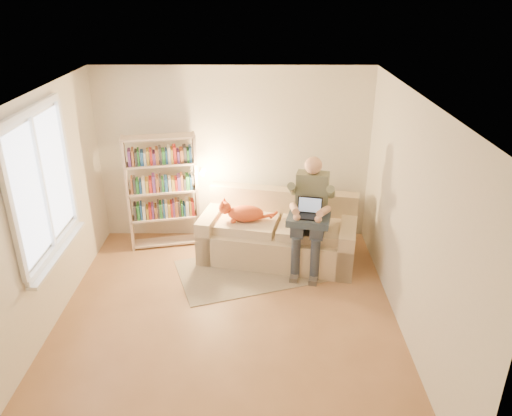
{
  "coord_description": "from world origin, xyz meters",
  "views": [
    {
      "loc": [
        0.37,
        -4.78,
        3.62
      ],
      "look_at": [
        0.33,
        1.0,
        1.01
      ],
      "focal_mm": 35.0,
      "sensor_mm": 36.0,
      "label": 1
    }
  ],
  "objects_px": {
    "sofa": "(279,235)",
    "bookshelf": "(162,186)",
    "cat": "(240,213)",
    "person": "(310,208)",
    "laptop": "(311,211)"
  },
  "relations": [
    {
      "from": "sofa",
      "to": "cat",
      "type": "relative_size",
      "value": 2.99
    },
    {
      "from": "person",
      "to": "bookshelf",
      "type": "bearing_deg",
      "value": 175.92
    },
    {
      "from": "person",
      "to": "bookshelf",
      "type": "distance_m",
      "value": 2.17
    },
    {
      "from": "cat",
      "to": "bookshelf",
      "type": "bearing_deg",
      "value": 173.69
    },
    {
      "from": "person",
      "to": "cat",
      "type": "relative_size",
      "value": 2.01
    },
    {
      "from": "sofa",
      "to": "laptop",
      "type": "bearing_deg",
      "value": -32.08
    },
    {
      "from": "laptop",
      "to": "bookshelf",
      "type": "relative_size",
      "value": 0.22
    },
    {
      "from": "cat",
      "to": "bookshelf",
      "type": "distance_m",
      "value": 1.22
    },
    {
      "from": "sofa",
      "to": "person",
      "type": "height_order",
      "value": "person"
    },
    {
      "from": "sofa",
      "to": "bookshelf",
      "type": "bearing_deg",
      "value": -179.79
    },
    {
      "from": "sofa",
      "to": "person",
      "type": "relative_size",
      "value": 1.49
    },
    {
      "from": "sofa",
      "to": "bookshelf",
      "type": "height_order",
      "value": "bookshelf"
    },
    {
      "from": "sofa",
      "to": "cat",
      "type": "bearing_deg",
      "value": -165.25
    },
    {
      "from": "laptop",
      "to": "person",
      "type": "bearing_deg",
      "value": 102.2
    },
    {
      "from": "sofa",
      "to": "bookshelf",
      "type": "xyz_separation_m",
      "value": [
        -1.68,
        0.35,
        0.61
      ]
    }
  ]
}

